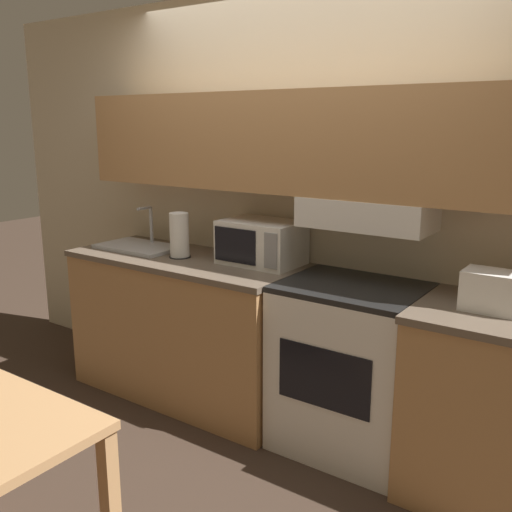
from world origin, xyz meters
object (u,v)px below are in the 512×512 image
object	(u,v)px
stove_range	(349,368)
sink_basin	(139,246)
toaster	(495,291)
paper_towel_roll	(179,235)
microwave	(261,242)

from	to	relation	value
stove_range	sink_basin	xyz separation A→B (m)	(-1.58, -0.02, 0.49)
stove_range	toaster	distance (m)	0.90
toaster	paper_towel_roll	size ratio (longest dim) A/B	1.00
stove_range	microwave	world-z (taller)	microwave
toaster	sink_basin	size ratio (longest dim) A/B	0.51
microwave	paper_towel_roll	size ratio (longest dim) A/B	1.67
stove_range	paper_towel_roll	bearing A→B (deg)	-177.75
microwave	paper_towel_roll	xyz separation A→B (m)	(-0.52, -0.16, 0.01)
microwave	sink_basin	distance (m)	0.94
toaster	sink_basin	world-z (taller)	sink_basin
microwave	toaster	xyz separation A→B (m)	(1.37, -0.14, -0.04)
sink_basin	toaster	bearing A→B (deg)	-0.19
stove_range	microwave	distance (m)	0.90
stove_range	toaster	size ratio (longest dim) A/B	3.29
microwave	sink_basin	bearing A→B (deg)	-171.92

